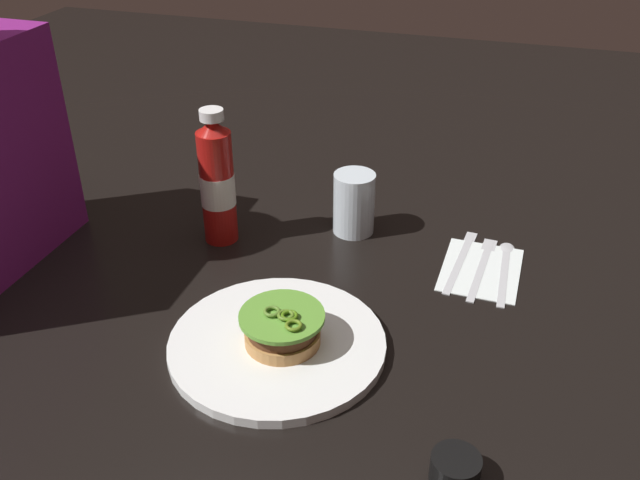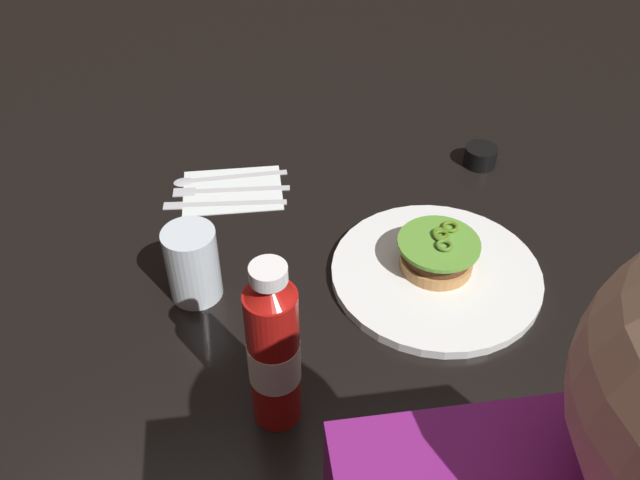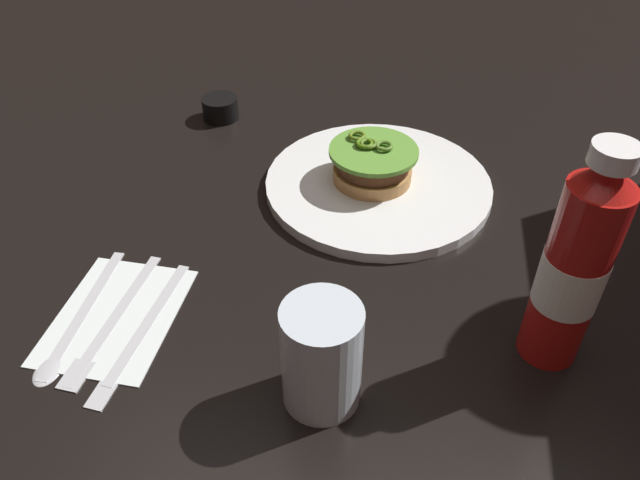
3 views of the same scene
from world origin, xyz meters
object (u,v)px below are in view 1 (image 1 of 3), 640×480
Objects in this scene: napkin at (481,269)px; butter_knife at (462,256)px; spoon_utensil at (505,262)px; fork_utensil at (483,261)px; ketchup_bottle at (217,182)px; dinner_plate at (277,344)px; water_glass at (354,203)px; burger_sandwich at (282,328)px; condiment_cup at (455,469)px.

butter_knife is (0.03, 0.03, 0.00)m from napkin.
spoon_utensil is 1.00× the size of fork_utensil.
ketchup_bottle is 0.49m from spoon_utensil.
fork_utensil is (0.29, -0.25, -0.00)m from dinner_plate.
fork_utensil is (0.02, -0.00, 0.00)m from napkin.
water_glass reaches higher than fork_utensil.
burger_sandwich is 0.60× the size of spoon_utensil.
water_glass reaches higher than butter_knife.
dinner_plate is 0.34m from water_glass.
condiment_cup is at bearing -177.94° from napkin.
condiment_cup is 0.45m from butter_knife.
dinner_plate is 0.32m from ketchup_bottle.
ketchup_bottle is 1.21× the size of fork_utensil.
spoon_utensil and fork_utensil have the same top height.
ketchup_bottle is at bearing 98.32° from butter_knife.
water_glass reaches higher than dinner_plate.
water_glass is at bearing -1.56° from burger_sandwich.
butter_knife is (0.30, -0.20, -0.03)m from burger_sandwich.
fork_utensil is (-0.01, 0.03, 0.00)m from spoon_utensil.
ketchup_bottle reaches higher than burger_sandwich.
water_glass reaches higher than burger_sandwich.
ketchup_bottle reaches higher than dinner_plate.
napkin is at bearing 128.65° from spoon_utensil.
napkin is 0.84× the size of fork_utensil.
burger_sandwich is at bearing 59.49° from condiment_cup.
napkin is 0.84× the size of spoon_utensil.
napkin is 0.05m from spoon_utensil.
spoon_utensil reaches higher than napkin.
burger_sandwich is 0.34m from water_glass.
butter_knife is at bearing 6.23° from condiment_cup.
condiment_cup is at bearing -153.41° from water_glass.
fork_utensil is at bearing -4.18° from napkin.
napkin is at bearing 2.06° from condiment_cup.
burger_sandwich is 0.49× the size of ketchup_bottle.
burger_sandwich is 0.41m from spoon_utensil.
burger_sandwich reaches higher than napkin.
water_glass is 0.54m from condiment_cup.
condiment_cup is 0.29× the size of spoon_utensil.
condiment_cup is at bearing -120.51° from burger_sandwich.
spoon_utensil is at bearing -41.70° from burger_sandwich.
butter_knife is (0.01, 0.04, 0.00)m from fork_utensil.
burger_sandwich is at bearing -98.30° from dinner_plate.
condiment_cup is (-0.15, -0.25, -0.02)m from burger_sandwich.
fork_utensil is at bearing -101.70° from butter_knife.
water_glass is 0.27m from spoon_utensil.
napkin is (0.03, -0.44, -0.11)m from ketchup_bottle.
condiment_cup is 0.42m from napkin.
butter_knife is at bearing 91.87° from spoon_utensil.
napkin is at bearing -127.71° from butter_knife.
condiment_cup is 0.28× the size of butter_knife.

